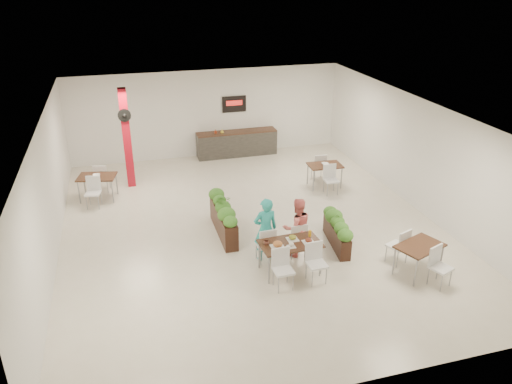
# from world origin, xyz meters

# --- Properties ---
(ground) EXTENTS (12.00, 12.00, 0.00)m
(ground) POSITION_xyz_m (0.00, 0.00, 0.00)
(ground) COLOR beige
(ground) RESTS_ON ground
(room_shell) EXTENTS (10.10, 12.10, 3.22)m
(room_shell) POSITION_xyz_m (0.00, 0.00, 2.01)
(room_shell) COLOR white
(room_shell) RESTS_ON ground
(red_column) EXTENTS (0.40, 0.41, 3.20)m
(red_column) POSITION_xyz_m (-3.00, 3.79, 1.64)
(red_column) COLOR #AA0B1C
(red_column) RESTS_ON ground
(service_counter) EXTENTS (3.00, 0.64, 2.20)m
(service_counter) POSITION_xyz_m (1.00, 5.65, 0.49)
(service_counter) COLOR #292724
(service_counter) RESTS_ON ground
(main_table) EXTENTS (1.43, 1.67, 0.92)m
(main_table) POSITION_xyz_m (0.28, -2.38, 0.64)
(main_table) COLOR black
(main_table) RESTS_ON ground
(diner_man) EXTENTS (0.61, 0.41, 1.63)m
(diner_man) POSITION_xyz_m (-0.11, -1.73, 0.81)
(diner_man) COLOR teal
(diner_man) RESTS_ON ground
(diner_woman) EXTENTS (0.76, 0.60, 1.51)m
(diner_woman) POSITION_xyz_m (0.69, -1.73, 0.76)
(diner_woman) COLOR #F8726E
(diner_woman) RESTS_ON ground
(planter_left) EXTENTS (0.41, 2.15, 1.13)m
(planter_left) POSITION_xyz_m (-0.81, -0.19, 0.53)
(planter_left) COLOR black
(planter_left) RESTS_ON ground
(planter_right) EXTENTS (0.58, 1.70, 0.89)m
(planter_right) POSITION_xyz_m (1.83, -1.59, 0.48)
(planter_right) COLOR black
(planter_right) RESTS_ON ground
(side_table_a) EXTENTS (1.25, 1.67, 0.92)m
(side_table_a) POSITION_xyz_m (-4.02, 3.02, 0.62)
(side_table_a) COLOR black
(side_table_a) RESTS_ON ground
(side_table_b) EXTENTS (1.10, 1.64, 0.92)m
(side_table_b) POSITION_xyz_m (3.02, 2.01, 0.62)
(side_table_b) COLOR black
(side_table_b) RESTS_ON ground
(side_table_c) EXTENTS (1.26, 1.66, 0.92)m
(side_table_c) POSITION_xyz_m (3.09, -3.29, 0.61)
(side_table_c) COLOR black
(side_table_c) RESTS_ON ground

